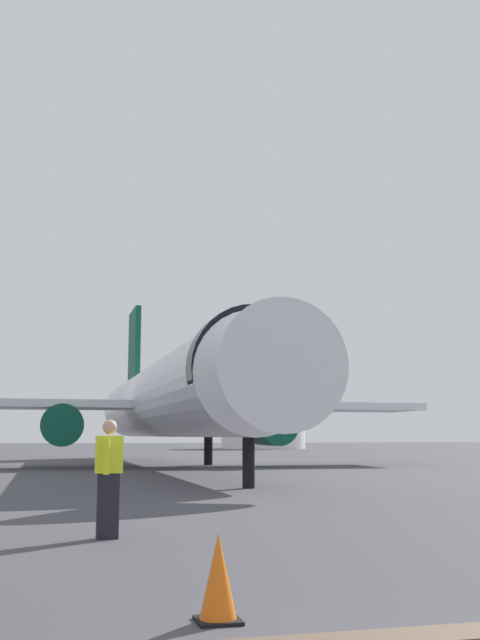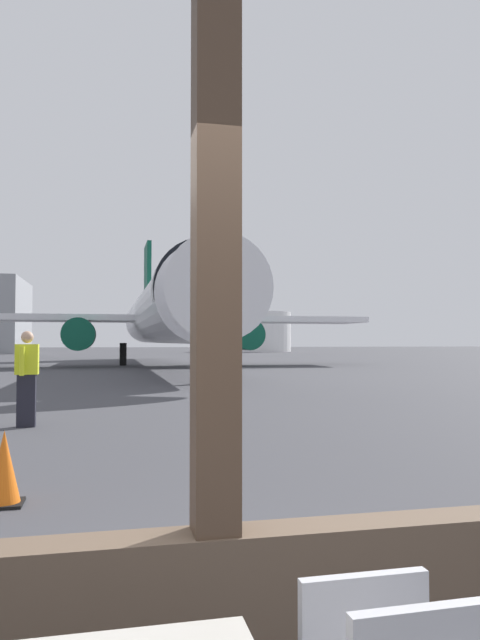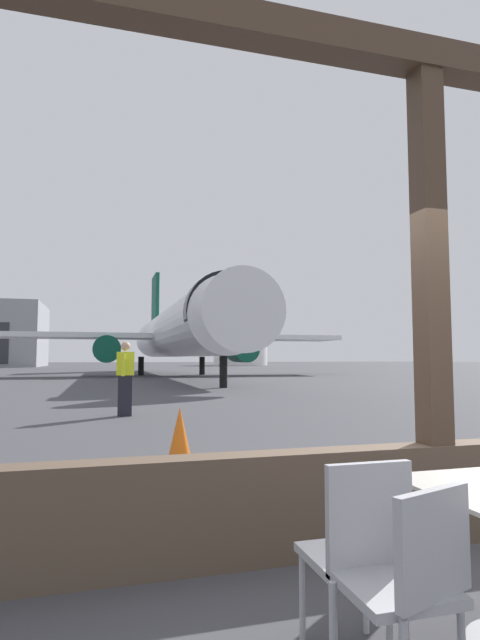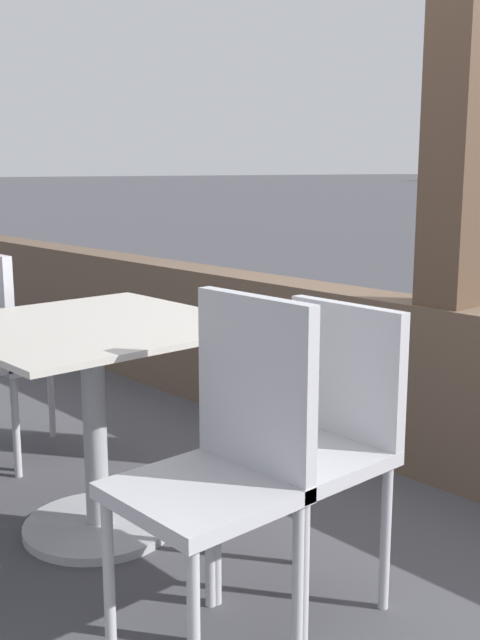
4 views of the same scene
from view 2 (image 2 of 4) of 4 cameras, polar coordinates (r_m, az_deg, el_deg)
name	(u,v)px [view 2 (image 2 of 4)]	position (r m, az deg, el deg)	size (l,w,h in m)	color
ground_plane	(115,363)	(42.61, -12.10, -4.12)	(220.00, 220.00, 0.00)	#424247
window_frame	(215,394)	(2.63, -2.42, -7.19)	(8.98, 0.24, 3.88)	brown
airplane	(165,313)	(35.85, -7.33, 0.65)	(26.29, 36.32, 10.07)	silver
ground_crew_worker	(27,377)	(11.40, -20.02, -5.23)	(0.40, 0.56, 1.74)	black
traffic_cone	(4,470)	(6.16, -21.97, -13.33)	(0.36, 0.36, 0.71)	orange
fuel_storage_tank	(259,332)	(87.23, 1.82, -1.17)	(9.59, 9.59, 5.84)	white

